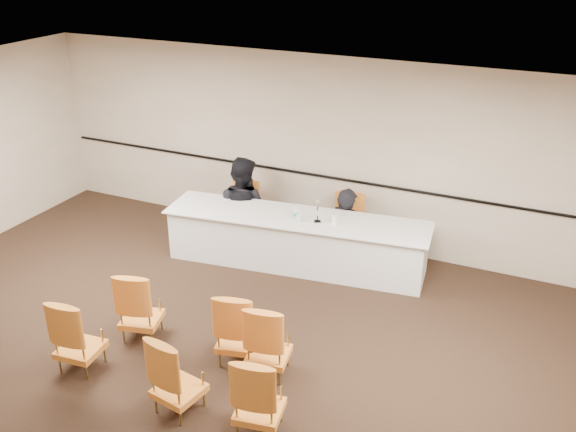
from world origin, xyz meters
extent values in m
plane|color=black|center=(0.00, 0.00, 0.00)|extent=(10.00, 10.00, 0.00)
plane|color=white|center=(0.00, 0.00, 3.00)|extent=(10.00, 10.00, 0.00)
cube|color=#B7A890|center=(0.00, 4.00, 1.50)|extent=(10.00, 0.04, 3.00)
cube|color=black|center=(0.00, 3.96, 1.10)|extent=(9.80, 0.04, 0.03)
imported|color=black|center=(0.52, 3.63, 0.26)|extent=(0.68, 0.52, 1.68)
imported|color=black|center=(-1.20, 3.41, 0.49)|extent=(0.95, 0.77, 1.85)
cube|color=silver|center=(0.31, 2.97, 0.80)|extent=(0.36, 0.31, 0.00)
cylinder|color=white|center=(0.05, 2.84, 0.85)|extent=(0.09, 0.09, 0.10)
cylinder|color=white|center=(0.56, 2.98, 0.86)|extent=(0.09, 0.09, 0.12)
camera|label=1|loc=(3.46, -4.91, 4.75)|focal=40.00mm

